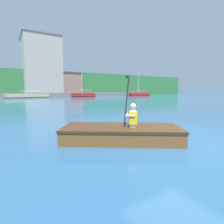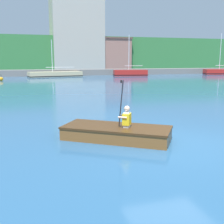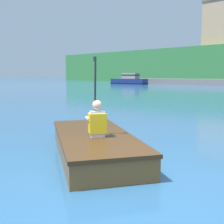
% 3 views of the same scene
% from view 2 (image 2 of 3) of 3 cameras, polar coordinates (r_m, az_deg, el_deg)
% --- Properties ---
extents(ground_plane, '(300.00, 300.00, 0.00)m').
position_cam_2_polar(ground_plane, '(8.33, 12.67, -6.27)').
color(ground_plane, '#28567F').
extents(shoreline_ridge, '(120.00, 20.00, 6.85)m').
position_cam_2_polar(shoreline_ridge, '(64.52, -12.63, 11.28)').
color(shoreline_ridge, '#387A3D').
rests_on(shoreline_ridge, ground).
extents(waterfront_office_block_center, '(9.94, 11.24, 16.37)m').
position_cam_2_polar(waterfront_office_block_center, '(59.66, -7.45, 16.10)').
color(waterfront_office_block_center, '#B2A899').
rests_on(waterfront_office_block_center, ground).
extents(waterfront_apartment_right, '(10.07, 9.54, 6.67)m').
position_cam_2_polar(waterfront_apartment_right, '(59.81, -2.00, 11.51)').
color(waterfront_apartment_right, '#9E6B5B').
rests_on(waterfront_apartment_right, ground).
extents(marina_dock, '(61.26, 2.40, 0.90)m').
position_cam_2_polar(marina_dock, '(43.70, -10.83, 7.88)').
color(marina_dock, slate).
rests_on(marina_dock, ground).
extents(moored_boat_dock_west_end, '(7.74, 3.50, 5.08)m').
position_cam_2_polar(moored_boat_dock_west_end, '(40.65, -11.45, 7.51)').
color(moored_boat_dock_west_end, '#CCB789').
rests_on(moored_boat_dock_west_end, ground).
extents(moored_boat_dock_west_inner, '(5.64, 2.85, 6.55)m').
position_cam_2_polar(moored_boat_dock_west_inner, '(49.66, 21.20, 7.62)').
color(moored_boat_dock_west_inner, red).
rests_on(moored_boat_dock_west_inner, ground).
extents(moored_boat_dock_center_near, '(5.13, 2.13, 5.91)m').
position_cam_2_polar(moored_boat_dock_center_near, '(42.09, 3.75, 7.92)').
color(moored_boat_dock_center_near, red).
rests_on(moored_boat_dock_center_near, ground).
extents(rowboat_foreground, '(3.39, 2.85, 0.41)m').
position_cam_2_polar(rowboat_foreground, '(8.50, 0.58, -4.06)').
color(rowboat_foreground, brown).
rests_on(rowboat_foreground, ground).
extents(person_paddler, '(0.45, 0.45, 1.39)m').
position_cam_2_polar(person_paddler, '(8.29, 2.96, -1.09)').
color(person_paddler, silver).
rests_on(person_paddler, rowboat_foreground).
extents(channel_buoy, '(0.44, 0.44, 0.72)m').
position_cam_2_polar(channel_buoy, '(34.52, -21.59, 6.27)').
color(channel_buoy, orange).
rests_on(channel_buoy, ground).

